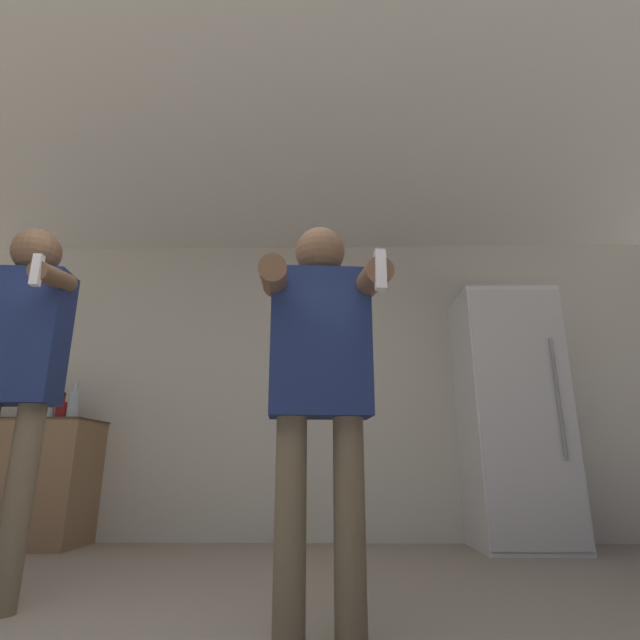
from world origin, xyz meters
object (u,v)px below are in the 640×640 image
(bottle_dark_rum, at_px, (50,402))
(bottle_short_whiskey, at_px, (61,409))
(refrigerator, at_px, (511,416))
(bottle_clear_vodka, at_px, (73,405))
(person_woman_foreground, at_px, (320,370))
(person_man_side, at_px, (16,364))

(bottle_dark_rum, bearing_deg, bottle_short_whiskey, 0.00)
(refrigerator, bearing_deg, bottle_clear_vodka, 179.01)
(refrigerator, height_order, bottle_short_whiskey, refrigerator)
(refrigerator, distance_m, bottle_short_whiskey, 3.57)
(bottle_short_whiskey, relative_size, bottle_clear_vodka, 0.72)
(bottle_short_whiskey, distance_m, bottle_dark_rum, 0.12)
(refrigerator, bearing_deg, person_woman_foreground, -124.93)
(bottle_dark_rum, xyz_separation_m, person_man_side, (0.80, -1.76, -0.04))
(bottle_short_whiskey, relative_size, bottle_dark_rum, 0.67)
(bottle_short_whiskey, xyz_separation_m, person_woman_foreground, (2.12, -2.13, -0.09))
(person_man_side, bearing_deg, person_woman_foreground, -14.67)
(bottle_short_whiskey, distance_m, person_woman_foreground, 3.01)
(bottle_short_whiskey, distance_m, person_man_side, 1.90)
(bottle_dark_rum, bearing_deg, bottle_clear_vodka, 0.00)
(bottle_clear_vodka, relative_size, person_man_side, 0.18)
(bottle_dark_rum, relative_size, person_woman_foreground, 0.22)
(bottle_clear_vodka, xyz_separation_m, bottle_dark_rum, (-0.19, 0.00, 0.02))
(bottle_clear_vodka, xyz_separation_m, person_woman_foreground, (2.03, -2.13, -0.12))
(bottle_clear_vodka, distance_m, bottle_dark_rum, 0.19)
(person_man_side, bearing_deg, bottle_short_whiskey, 111.78)
(refrigerator, height_order, person_man_side, refrigerator)
(refrigerator, distance_m, person_man_side, 3.33)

